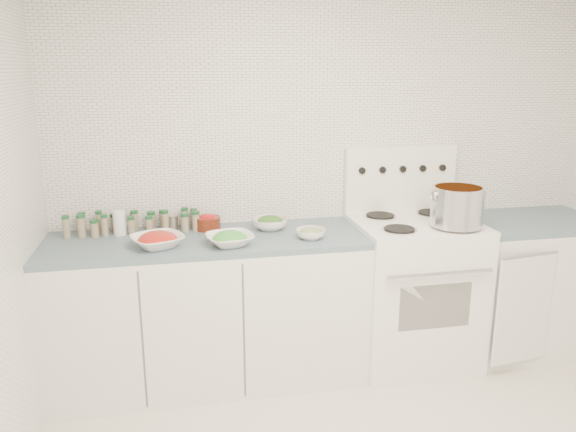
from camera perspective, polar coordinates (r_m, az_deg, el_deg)
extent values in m
cube|color=white|center=(3.67, 4.18, 5.19)|extent=(3.50, 0.02, 2.50)
cube|color=white|center=(3.47, -8.05, -9.64)|extent=(1.85, 0.62, 0.86)
cube|color=#465C6A|center=(3.31, -8.33, -2.53)|extent=(1.85, 0.62, 0.03)
cube|color=white|center=(3.74, 12.51, -7.56)|extent=(0.76, 0.65, 0.92)
cube|color=black|center=(3.46, 14.69, -8.87)|extent=(0.45, 0.01, 0.28)
cylinder|color=silver|center=(3.34, 15.24, -5.68)|extent=(0.65, 0.02, 0.02)
cube|color=white|center=(3.59, 12.93, -0.66)|extent=(0.76, 0.65, 0.01)
cube|color=white|center=(3.80, 11.31, 3.71)|extent=(0.76, 0.06, 0.43)
cylinder|color=silver|center=(3.38, 11.25, -1.38)|extent=(0.21, 0.21, 0.01)
cylinder|color=black|center=(3.37, 11.25, -1.28)|extent=(0.18, 0.18, 0.01)
cylinder|color=silver|center=(3.53, 16.66, -1.02)|extent=(0.21, 0.21, 0.01)
cylinder|color=black|center=(3.53, 16.67, -0.93)|extent=(0.18, 0.18, 0.01)
cylinder|color=silver|center=(3.66, 9.35, -0.01)|extent=(0.21, 0.21, 0.01)
cylinder|color=black|center=(3.66, 9.35, 0.08)|extent=(0.18, 0.18, 0.01)
cylinder|color=silver|center=(3.80, 14.43, 0.26)|extent=(0.21, 0.21, 0.01)
cylinder|color=black|center=(3.80, 14.44, 0.35)|extent=(0.18, 0.18, 0.01)
cylinder|color=black|center=(3.66, 7.52, 4.60)|extent=(0.04, 0.02, 0.04)
cylinder|color=black|center=(3.71, 9.57, 4.65)|extent=(0.04, 0.02, 0.04)
cylinder|color=black|center=(3.76, 11.57, 4.70)|extent=(0.04, 0.02, 0.04)
cylinder|color=black|center=(3.81, 13.52, 4.74)|extent=(0.04, 0.02, 0.04)
cylinder|color=black|center=(3.88, 15.41, 4.77)|extent=(0.04, 0.02, 0.04)
cube|color=white|center=(4.15, 22.96, -6.54)|extent=(0.89, 0.62, 0.86)
cube|color=#465C6A|center=(4.02, 23.60, -0.54)|extent=(0.89, 0.62, 0.03)
cube|color=white|center=(3.77, 22.81, -8.74)|extent=(0.40, 0.07, 0.70)
cylinder|color=silver|center=(3.49, 16.80, 0.96)|extent=(0.31, 0.31, 0.23)
cylinder|color=#D3631D|center=(3.46, 16.93, 2.60)|extent=(0.28, 0.28, 0.03)
torus|color=silver|center=(3.40, 14.54, 1.99)|extent=(0.01, 0.07, 0.07)
torus|color=silver|center=(3.55, 19.14, 2.17)|extent=(0.01, 0.07, 0.07)
imported|color=white|center=(3.18, -13.11, -2.51)|extent=(0.36, 0.36, 0.07)
ellipsoid|color=red|center=(3.18, -13.12, -2.27)|extent=(0.20, 0.20, 0.09)
imported|color=white|center=(3.15, -5.94, -2.42)|extent=(0.31, 0.31, 0.06)
ellipsoid|color=green|center=(3.15, -5.94, -2.19)|extent=(0.19, 0.19, 0.08)
imported|color=white|center=(3.45, -1.83, -0.79)|extent=(0.26, 0.26, 0.07)
ellipsoid|color=#2A5317|center=(3.44, -1.83, -0.49)|extent=(0.16, 0.16, 0.07)
imported|color=white|center=(3.26, 2.33, -1.83)|extent=(0.22, 0.22, 0.05)
ellipsoid|color=#2C5321|center=(3.26, 2.33, -1.58)|extent=(0.13, 0.13, 0.06)
cylinder|color=#571E0E|center=(3.47, -8.16, -0.72)|extent=(0.16, 0.16, 0.08)
ellipsoid|color=#B70C14|center=(3.47, -8.18, -0.26)|extent=(0.11, 0.11, 0.06)
cylinder|color=white|center=(3.47, -16.76, -0.69)|extent=(0.09, 0.09, 0.14)
cylinder|color=#A49B8B|center=(3.50, -11.66, -0.64)|extent=(0.08, 0.08, 0.09)
cylinder|color=gray|center=(3.57, -20.15, -0.81)|extent=(0.04, 0.04, 0.11)
cylinder|color=#154B26|center=(3.55, -20.24, 0.19)|extent=(0.05, 0.05, 0.02)
cylinder|color=gray|center=(3.55, -18.62, -0.71)|extent=(0.04, 0.04, 0.12)
cylinder|color=#154B26|center=(3.53, -18.71, 0.34)|extent=(0.04, 0.04, 0.02)
cylinder|color=gray|center=(3.55, -17.30, -0.80)|extent=(0.04, 0.04, 0.09)
cylinder|color=#154B26|center=(3.54, -17.37, 0.07)|extent=(0.04, 0.04, 0.02)
cylinder|color=gray|center=(3.55, -15.32, -0.56)|extent=(0.04, 0.04, 0.10)
cylinder|color=#154B26|center=(3.53, -15.38, 0.39)|extent=(0.05, 0.05, 0.02)
cylinder|color=gray|center=(3.53, -13.69, -0.60)|extent=(0.05, 0.05, 0.09)
cylinder|color=#154B26|center=(3.52, -13.74, 0.28)|extent=(0.05, 0.05, 0.02)
cylinder|color=gray|center=(3.52, -12.59, -0.49)|extent=(0.04, 0.04, 0.10)
cylinder|color=#154B26|center=(3.51, -12.65, 0.46)|extent=(0.04, 0.04, 0.02)
cylinder|color=gray|center=(3.54, -10.42, -0.29)|extent=(0.04, 0.04, 0.11)
cylinder|color=#154B26|center=(3.52, -10.47, 0.69)|extent=(0.04, 0.04, 0.02)
cylinder|color=gray|center=(3.54, -9.51, -0.32)|extent=(0.04, 0.04, 0.10)
cylinder|color=#154B26|center=(3.53, -9.55, 0.59)|extent=(0.04, 0.04, 0.02)
cylinder|color=gray|center=(3.48, -20.25, -1.11)|extent=(0.05, 0.05, 0.12)
cylinder|color=#154B26|center=(3.47, -20.35, -0.02)|extent=(0.05, 0.05, 0.02)
cylinder|color=gray|center=(3.47, -19.03, -1.34)|extent=(0.05, 0.05, 0.09)
cylinder|color=#154B26|center=(3.46, -19.11, -0.51)|extent=(0.05, 0.05, 0.02)
cylinder|color=gray|center=(3.46, -18.12, -1.07)|extent=(0.04, 0.04, 0.11)
cylinder|color=#154B26|center=(3.45, -18.21, -0.01)|extent=(0.04, 0.04, 0.02)
cylinder|color=gray|center=(3.46, -15.60, -1.09)|extent=(0.04, 0.04, 0.09)
cylinder|color=#154B26|center=(3.44, -15.66, -0.22)|extent=(0.04, 0.04, 0.02)
cylinder|color=gray|center=(3.44, -13.91, -1.04)|extent=(0.04, 0.04, 0.09)
cylinder|color=#154B26|center=(3.43, -13.96, -0.15)|extent=(0.04, 0.04, 0.02)
cylinder|color=gray|center=(3.45, -12.35, -0.69)|extent=(0.04, 0.04, 0.12)
cylinder|color=#154B26|center=(3.43, -12.41, 0.41)|extent=(0.04, 0.04, 0.02)
cylinder|color=gray|center=(3.44, -10.41, -0.81)|extent=(0.05, 0.05, 0.10)
cylinder|color=#154B26|center=(3.43, -10.46, 0.10)|extent=(0.05, 0.05, 0.02)
cylinder|color=gray|center=(3.45, -9.34, -0.66)|extent=(0.05, 0.05, 0.11)
cylinder|color=#154B26|center=(3.43, -9.38, 0.34)|extent=(0.05, 0.05, 0.02)
cylinder|color=gray|center=(3.50, -21.60, -1.18)|extent=(0.04, 0.04, 0.12)
cylinder|color=#154B26|center=(3.49, -21.70, -0.12)|extent=(0.04, 0.04, 0.02)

